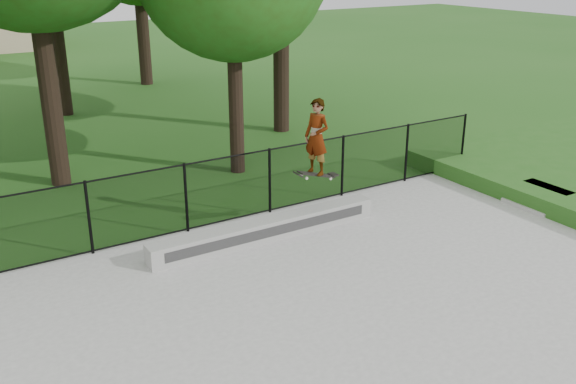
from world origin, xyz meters
The scene contains 6 objects.
ground centered at (0.00, 0.00, 0.00)m, with size 100.00×100.00×0.00m, color #245919.
concrete_slab centered at (0.00, 0.00, 0.03)m, with size 14.00×12.00×0.06m, color #979692.
grind_ledge centered at (1.23, 4.70, 0.27)m, with size 5.07×0.40×0.41m, color #9E9E99.
skater_airborne centered at (2.37, 4.63, 2.03)m, with size 0.82×0.65×1.76m.
chainlink_fence centered at (0.00, 5.90, 0.81)m, with size 16.06×0.06×1.50m.
concrete_steps centered at (7.59, 3.00, 0.17)m, with size 1.07×1.20×0.45m.
Camera 1 is at (-4.71, -5.69, 5.57)m, focal length 40.00 mm.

